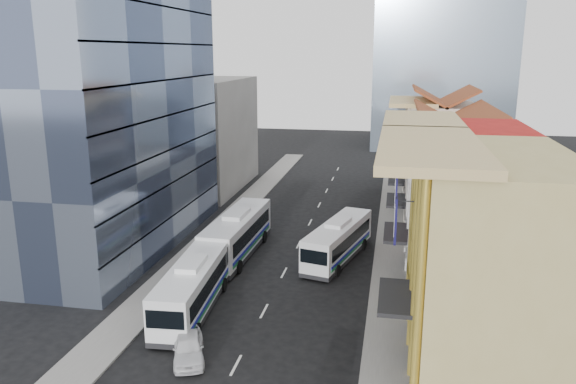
% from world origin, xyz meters
% --- Properties ---
extents(ground, '(200.00, 200.00, 0.00)m').
position_xyz_m(ground, '(0.00, 0.00, 0.00)').
color(ground, black).
rests_on(ground, ground).
extents(sidewalk_right, '(3.00, 90.00, 0.15)m').
position_xyz_m(sidewalk_right, '(8.50, 22.00, 0.07)').
color(sidewalk_right, slate).
rests_on(sidewalk_right, ground).
extents(sidewalk_left, '(3.00, 90.00, 0.15)m').
position_xyz_m(sidewalk_left, '(-8.50, 22.00, 0.07)').
color(sidewalk_left, slate).
rests_on(sidewalk_left, ground).
extents(shophouse_tan, '(8.00, 14.00, 12.00)m').
position_xyz_m(shophouse_tan, '(14.00, 5.00, 6.00)').
color(shophouse_tan, tan).
rests_on(shophouse_tan, ground).
extents(shophouse_red, '(8.00, 10.00, 12.00)m').
position_xyz_m(shophouse_red, '(14.00, 17.00, 6.00)').
color(shophouse_red, '#A91813').
rests_on(shophouse_red, ground).
extents(shophouse_cream_near, '(8.00, 9.00, 10.00)m').
position_xyz_m(shophouse_cream_near, '(14.00, 26.50, 5.00)').
color(shophouse_cream_near, beige).
rests_on(shophouse_cream_near, ground).
extents(shophouse_cream_mid, '(8.00, 9.00, 10.00)m').
position_xyz_m(shophouse_cream_mid, '(14.00, 35.50, 5.00)').
color(shophouse_cream_mid, beige).
rests_on(shophouse_cream_mid, ground).
extents(shophouse_cream_far, '(8.00, 12.00, 11.00)m').
position_xyz_m(shophouse_cream_far, '(14.00, 46.00, 5.50)').
color(shophouse_cream_far, beige).
rests_on(shophouse_cream_far, ground).
extents(office_tower, '(12.00, 26.00, 30.00)m').
position_xyz_m(office_tower, '(-17.00, 19.00, 15.00)').
color(office_tower, '#444F6B').
rests_on(office_tower, ground).
extents(office_block_far, '(10.00, 18.00, 14.00)m').
position_xyz_m(office_block_far, '(-16.00, 42.00, 7.00)').
color(office_block_far, gray).
rests_on(office_block_far, ground).
extents(bus_left_near, '(3.45, 11.61, 3.67)m').
position_xyz_m(bus_left_near, '(-4.77, 7.15, 1.84)').
color(bus_left_near, white).
rests_on(bus_left_near, ground).
extents(bus_left_far, '(3.31, 12.48, 3.97)m').
position_xyz_m(bus_left_far, '(-4.80, 18.27, 1.99)').
color(bus_left_far, silver).
rests_on(bus_left_far, ground).
extents(bus_right, '(5.19, 11.32, 3.53)m').
position_xyz_m(bus_right, '(3.96, 18.79, 1.77)').
color(bus_right, silver).
rests_on(bus_right, ground).
extents(sedan_left, '(3.21, 4.68, 1.48)m').
position_xyz_m(sedan_left, '(-2.89, 1.18, 0.74)').
color(sedan_left, silver).
rests_on(sedan_left, ground).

